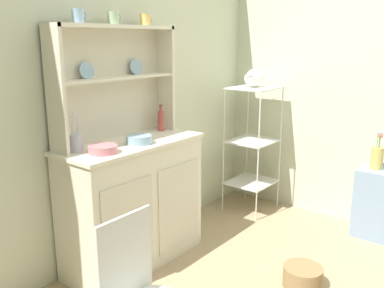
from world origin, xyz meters
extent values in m
cube|color=beige|center=(0.00, 1.62, 1.25)|extent=(3.84, 0.05, 2.50)
cube|color=silver|center=(-0.07, 1.37, 0.45)|extent=(1.03, 0.42, 0.90)
cube|color=beige|center=(-0.32, 1.16, 0.40)|extent=(0.43, 0.01, 0.63)
cube|color=beige|center=(0.17, 1.16, 0.40)|extent=(0.43, 0.01, 0.63)
cube|color=#EEE6CE|center=(-0.07, 1.37, 0.88)|extent=(1.06, 0.45, 0.02)
cube|color=beige|center=(-0.07, 1.57, 1.28)|extent=(0.99, 0.02, 0.77)
cube|color=silver|center=(-0.56, 1.49, 1.28)|extent=(0.02, 0.18, 0.77)
cube|color=silver|center=(0.41, 1.49, 1.28)|extent=(0.02, 0.18, 0.77)
cube|color=silver|center=(-0.07, 1.49, 1.32)|extent=(0.95, 0.16, 0.02)
cube|color=silver|center=(-0.07, 1.49, 1.66)|extent=(0.99, 0.18, 0.02)
cylinder|color=#8EB2D1|center=(-0.29, 1.53, 1.38)|extent=(0.11, 0.03, 0.11)
cylinder|color=#8EB2D1|center=(0.14, 1.53, 1.38)|extent=(0.11, 0.03, 0.11)
cylinder|color=silver|center=(1.09, 1.04, 0.58)|extent=(0.01, 0.01, 1.16)
cylinder|color=silver|center=(1.49, 1.04, 0.58)|extent=(0.01, 0.01, 1.16)
cylinder|color=silver|center=(1.09, 1.40, 0.58)|extent=(0.01, 0.01, 1.16)
cylinder|color=silver|center=(1.49, 1.40, 0.58)|extent=(0.01, 0.01, 1.16)
cube|color=silver|center=(1.29, 1.22, 1.15)|extent=(0.43, 0.38, 0.01)
cube|color=silver|center=(1.29, 1.22, 0.67)|extent=(0.43, 0.38, 0.01)
cube|color=silver|center=(1.29, 1.22, 0.27)|extent=(0.43, 0.38, 0.01)
cube|color=white|center=(-0.88, 0.57, 0.65)|extent=(0.31, 0.02, 0.40)
cylinder|color=#93754C|center=(0.38, 0.28, 0.07)|extent=(0.25, 0.25, 0.14)
cylinder|color=#8EB2D1|center=(-0.36, 1.49, 1.71)|extent=(0.07, 0.07, 0.08)
torus|color=#8EB2D1|center=(-0.31, 1.49, 1.71)|extent=(0.01, 0.05, 0.05)
cylinder|color=#9EB78E|center=(-0.08, 1.49, 1.71)|extent=(0.07, 0.07, 0.08)
torus|color=#9EB78E|center=(-0.04, 1.49, 1.71)|extent=(0.01, 0.05, 0.05)
cylinder|color=#DBB760|center=(0.21, 1.49, 1.71)|extent=(0.07, 0.07, 0.08)
torus|color=#DBB760|center=(0.26, 1.49, 1.71)|extent=(0.01, 0.05, 0.05)
cylinder|color=#D17A84|center=(-0.38, 1.29, 0.92)|extent=(0.18, 0.18, 0.05)
cylinder|color=#8EB2D1|center=(-0.07, 1.29, 0.92)|extent=(0.17, 0.17, 0.06)
cylinder|color=#B74C47|center=(0.32, 1.45, 0.97)|extent=(0.05, 0.05, 0.15)
cylinder|color=#B74C47|center=(0.32, 1.45, 1.06)|extent=(0.02, 0.02, 0.04)
cylinder|color=#4C382D|center=(0.32, 1.45, 1.09)|extent=(0.03, 0.03, 0.01)
cylinder|color=#B2B7C6|center=(-0.46, 1.45, 0.95)|extent=(0.08, 0.08, 0.11)
cylinder|color=silver|center=(-0.47, 1.47, 1.04)|extent=(0.03, 0.01, 0.20)
ellipsoid|color=silver|center=(-0.47, 1.47, 1.14)|extent=(0.02, 0.01, 0.01)
cylinder|color=silver|center=(-0.44, 1.45, 1.02)|extent=(0.01, 0.02, 0.16)
ellipsoid|color=silver|center=(-0.44, 1.45, 1.11)|extent=(0.02, 0.01, 0.01)
cylinder|color=silver|center=(-0.47, 1.47, 1.02)|extent=(0.04, 0.02, 0.16)
ellipsoid|color=silver|center=(-0.47, 1.47, 1.11)|extent=(0.02, 0.01, 0.01)
sphere|color=white|center=(1.29, 1.22, 1.24)|extent=(0.16, 0.16, 0.16)
sphere|color=silver|center=(1.29, 1.22, 1.33)|extent=(0.02, 0.02, 0.02)
cylinder|color=white|center=(1.40, 1.22, 1.25)|extent=(0.09, 0.02, 0.07)
torus|color=white|center=(1.20, 1.22, 1.24)|extent=(0.01, 0.10, 0.10)
cylinder|color=#DBB760|center=(1.44, 0.17, 0.66)|extent=(0.10, 0.10, 0.18)
cylinder|color=#4C844C|center=(1.42, 0.17, 0.80)|extent=(0.00, 0.01, 0.15)
sphere|color=#9EB78E|center=(1.42, 0.17, 0.88)|extent=(0.03, 0.03, 0.03)
cylinder|color=#4C844C|center=(1.42, 0.16, 0.80)|extent=(0.00, 0.01, 0.14)
sphere|color=#B79ECC|center=(1.42, 0.16, 0.86)|extent=(0.04, 0.04, 0.04)
cylinder|color=#4C844C|center=(1.43, 0.15, 0.79)|extent=(0.00, 0.01, 0.12)
sphere|color=#C67556|center=(1.43, 0.15, 0.84)|extent=(0.04, 0.04, 0.04)
camera|label=1|loc=(-1.98, -0.68, 1.58)|focal=39.24mm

